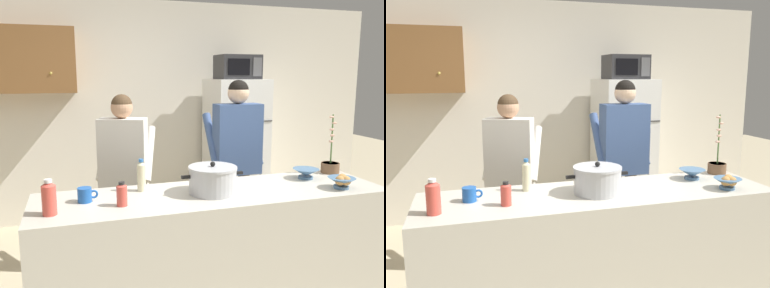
# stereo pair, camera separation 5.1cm
# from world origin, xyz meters

# --- Properties ---
(back_wall_unit) EXTENTS (6.00, 0.48, 2.60)m
(back_wall_unit) POSITION_xyz_m (-0.25, 2.26, 1.39)
(back_wall_unit) COLOR silver
(back_wall_unit) RESTS_ON ground
(kitchen_island) EXTENTS (2.48, 0.68, 0.92)m
(kitchen_island) POSITION_xyz_m (0.00, 0.00, 0.46)
(kitchen_island) COLOR beige
(kitchen_island) RESTS_ON ground
(refrigerator) EXTENTS (0.64, 0.68, 1.68)m
(refrigerator) POSITION_xyz_m (0.96, 1.85, 0.84)
(refrigerator) COLOR white
(refrigerator) RESTS_ON ground
(microwave) EXTENTS (0.48, 0.37, 0.28)m
(microwave) POSITION_xyz_m (0.96, 1.83, 1.82)
(microwave) COLOR #2D2D30
(microwave) RESTS_ON refrigerator
(person_near_pot) EXTENTS (0.57, 0.53, 1.57)m
(person_near_pot) POSITION_xyz_m (-0.53, 0.83, 0.97)
(person_near_pot) COLOR #33384C
(person_near_pot) RESTS_ON ground
(person_by_sink) EXTENTS (0.51, 0.42, 1.69)m
(person_by_sink) POSITION_xyz_m (0.53, 0.83, 1.06)
(person_by_sink) COLOR #726656
(person_by_sink) RESTS_ON ground
(cooking_pot) EXTENTS (0.45, 0.34, 0.22)m
(cooking_pot) POSITION_xyz_m (-0.03, -0.01, 1.02)
(cooking_pot) COLOR silver
(cooking_pot) RESTS_ON kitchen_island
(coffee_mug) EXTENTS (0.13, 0.09, 0.10)m
(coffee_mug) POSITION_xyz_m (-0.88, 0.05, 0.97)
(coffee_mug) COLOR #1E59B2
(coffee_mug) RESTS_ON kitchen_island
(bread_bowl) EXTENTS (0.20, 0.20, 0.10)m
(bread_bowl) POSITION_xyz_m (0.91, -0.19, 0.97)
(bread_bowl) COLOR #4C7299
(bread_bowl) RESTS_ON kitchen_island
(empty_bowl) EXTENTS (0.21, 0.21, 0.08)m
(empty_bowl) POSITION_xyz_m (0.81, 0.13, 0.97)
(empty_bowl) COLOR #4C7299
(empty_bowl) RESTS_ON kitchen_island
(bottle_near_edge) EXTENTS (0.08, 0.08, 0.22)m
(bottle_near_edge) POSITION_xyz_m (-1.09, -0.14, 1.02)
(bottle_near_edge) COLOR #D84C3F
(bottle_near_edge) RESTS_ON kitchen_island
(bottle_mid_counter) EXTENTS (0.07, 0.07, 0.16)m
(bottle_mid_counter) POSITION_xyz_m (-0.66, -0.10, 1.00)
(bottle_mid_counter) COLOR #D84C3F
(bottle_mid_counter) RESTS_ON kitchen_island
(bottle_far_corner) EXTENTS (0.06, 0.06, 0.23)m
(bottle_far_corner) POSITION_xyz_m (-0.49, 0.18, 1.03)
(bottle_far_corner) COLOR beige
(bottle_far_corner) RESTS_ON kitchen_island
(potted_orchid) EXTENTS (0.15, 0.15, 0.49)m
(potted_orchid) POSITION_xyz_m (1.12, 0.23, 0.99)
(potted_orchid) COLOR brown
(potted_orchid) RESTS_ON kitchen_island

